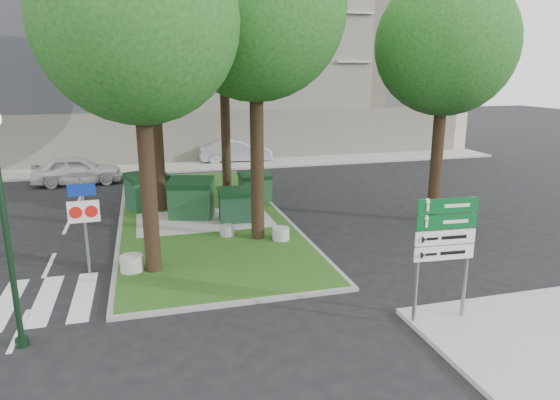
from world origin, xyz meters
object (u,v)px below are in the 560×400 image
object	(u,v)px
tree_median_mid	(153,33)
bollard_right	(281,234)
traffic_sign_pole	(84,213)
directional_sign	(444,240)
tree_street_right	(448,31)
litter_bin	(252,184)
tree_median_near_left	(139,0)
bollard_left	(132,263)
dumpster_d	(255,187)
street_lamp	(2,203)
car_silver	(236,151)
bollard_mid	(227,230)
car_white	(77,170)
tree_median_far	(224,8)
dumpster_b	(191,198)
dumpster_a	(148,191)
dumpster_c	(237,205)

from	to	relation	value
tree_median_mid	bollard_right	world-z (taller)	tree_median_mid
bollard_right	traffic_sign_pole	size ratio (longest dim) A/B	0.21
bollard_right	directional_sign	size ratio (longest dim) A/B	0.20
tree_street_right	litter_bin	bearing A→B (deg)	134.84
tree_median_near_left	bollard_left	xyz separation A→B (m)	(-0.69, 0.02, -6.97)
dumpster_d	traffic_sign_pole	distance (m)	9.04
street_lamp	dumpster_d	bearing A→B (deg)	54.29
directional_sign	car_silver	xyz separation A→B (m)	(-0.70, 21.66, -1.27)
bollard_mid	directional_sign	xyz separation A→B (m)	(3.68, -7.16, 1.71)
traffic_sign_pole	car_white	distance (m)	12.65
bollard_left	bollard_right	xyz separation A→B (m)	(4.79, 1.51, -0.02)
tree_street_right	directional_sign	world-z (taller)	tree_street_right
tree_median_mid	tree_median_far	size ratio (longest dim) A/B	0.84
tree_median_near_left	dumpster_b	distance (m)	8.30
bollard_left	directional_sign	bearing A→B (deg)	-34.88
dumpster_a	bollard_mid	bearing A→B (deg)	-84.55
dumpster_c	bollard_right	size ratio (longest dim) A/B	2.47
tree_median_far	street_lamp	xyz separation A→B (m)	(-6.58, -12.78, -5.22)
tree_median_near_left	bollard_mid	size ratio (longest dim) A/B	21.19
car_white	tree_median_near_left	bearing A→B (deg)	-167.48
directional_sign	car_white	bearing A→B (deg)	122.41
tree_street_right	bollard_left	distance (m)	13.24
traffic_sign_pole	car_white	xyz separation A→B (m)	(-1.63, 12.50, -1.06)
bollard_left	street_lamp	world-z (taller)	street_lamp
tree_median_near_left	tree_street_right	world-z (taller)	tree_median_near_left
tree_median_far	street_lamp	distance (m)	15.29
dumpster_c	traffic_sign_pole	bearing A→B (deg)	-139.69
litter_bin	street_lamp	bearing A→B (deg)	-122.63
dumpster_b	bollard_left	distance (m)	5.46
tree_median_near_left	car_white	world-z (taller)	tree_median_near_left
dumpster_a	bollard_mid	size ratio (longest dim) A/B	3.86
dumpster_b	car_silver	distance (m)	12.57
bollard_mid	street_lamp	xyz separation A→B (m)	(-5.31, -5.72, 2.81)
dumpster_d	dumpster_c	bearing A→B (deg)	-117.55
bollard_mid	dumpster_c	bearing A→B (deg)	67.63
street_lamp	tree_street_right	bearing A→B (deg)	23.36
dumpster_a	dumpster_d	size ratio (longest dim) A/B	1.38
bollard_mid	car_white	world-z (taller)	car_white
tree_median_mid	dumpster_a	xyz separation A→B (m)	(-0.61, 0.38, -6.15)
bollard_right	traffic_sign_pole	bearing A→B (deg)	-169.63
litter_bin	directional_sign	world-z (taller)	directional_sign
tree_median_mid	dumpster_c	distance (m)	7.20
street_lamp	car_silver	size ratio (longest dim) A/B	1.10
tree_median_far	car_white	distance (m)	11.00
dumpster_c	directional_sign	size ratio (longest dim) A/B	0.50
dumpster_d	bollard_mid	distance (m)	4.87
tree_street_right	car_white	bearing A→B (deg)	143.26
directional_sign	dumpster_c	bearing A→B (deg)	112.88
dumpster_a	traffic_sign_pole	size ratio (longest dim) A/B	0.69
tree_street_right	dumpster_d	size ratio (longest dim) A/B	7.26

